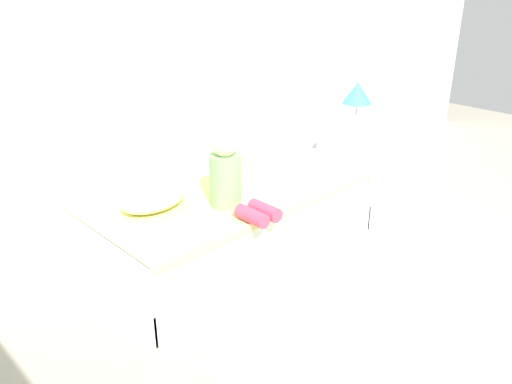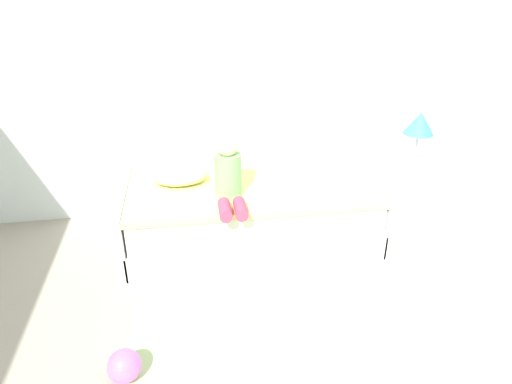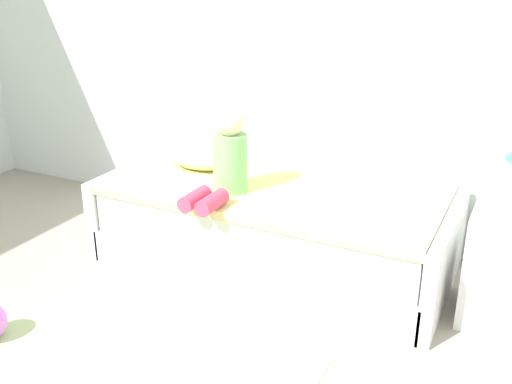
% 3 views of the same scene
% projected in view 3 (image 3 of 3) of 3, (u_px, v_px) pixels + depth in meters
% --- Properties ---
extents(wall_rear, '(7.20, 0.10, 2.90)m').
position_uv_depth(wall_rear, '(426.00, 18.00, 3.33)').
color(wall_rear, silver).
rests_on(wall_rear, ground).
extents(bed, '(2.11, 1.00, 0.50)m').
position_uv_depth(bed, '(274.00, 225.00, 3.55)').
color(bed, white).
rests_on(bed, ground).
extents(nightstand, '(0.44, 0.44, 0.60)m').
position_uv_depth(nightstand, '(512.00, 268.00, 2.93)').
color(nightstand, white).
rests_on(nightstand, ground).
extents(child_figure, '(0.20, 0.51, 0.50)m').
position_uv_depth(child_figure, '(226.00, 160.00, 3.28)').
color(child_figure, '#7FC672').
rests_on(child_figure, bed).
extents(pillow, '(0.44, 0.30, 0.13)m').
position_uv_depth(pillow, '(202.00, 158.00, 3.76)').
color(pillow, '#F2E58C').
rests_on(pillow, bed).
extents(area_rug, '(1.60, 1.10, 0.01)m').
position_uv_depth(area_rug, '(125.00, 375.00, 2.61)').
color(area_rug, '#B2D189').
rests_on(area_rug, ground).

